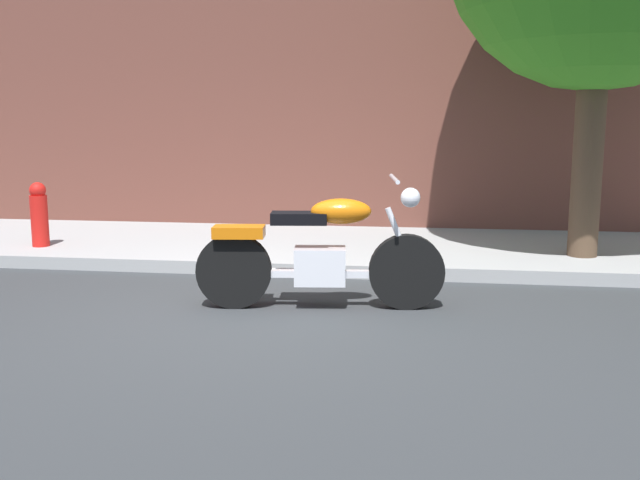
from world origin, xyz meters
name	(u,v)px	position (x,y,z in m)	size (l,w,h in m)	color
ground_plane	(248,318)	(0.00, 0.00, 0.00)	(60.00, 60.00, 0.00)	#303335
sidewalk	(305,247)	(0.00, 2.95, 0.07)	(23.08, 2.76, 0.14)	#9A9A9A
motorcycle	(320,255)	(0.55, 0.39, 0.47)	(2.16, 0.70, 1.15)	black
fire_hydrant	(40,220)	(-3.08, 2.20, 0.46)	(0.20, 0.20, 0.91)	red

